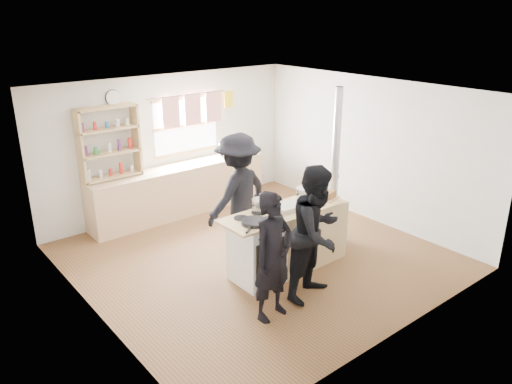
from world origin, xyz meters
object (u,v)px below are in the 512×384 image
skillet_greens (254,222)px  stockpot_counter (305,194)px  stockpot_stove (260,205)px  cooking_island (289,238)px  person_near_right (317,233)px  person_near_left (273,257)px  thermos (222,150)px  flue_heater (333,206)px  bread_board (329,196)px  person_far (238,194)px  roast_tray (288,207)px

skillet_greens → stockpot_counter: 1.15m
stockpot_stove → stockpot_counter: bearing=-4.8°
cooking_island → person_near_right: 0.89m
skillet_greens → person_near_left: person_near_left is taller
thermos → flue_heater: flue_heater is taller
cooking_island → bread_board: size_ratio=6.11×
thermos → bread_board: thermos is taller
stockpot_stove → person_near_right: bearing=-80.7°
person_near_left → stockpot_counter: bearing=25.9°
thermos → person_near_left: (-1.77, -3.54, -0.23)m
skillet_greens → stockpot_stove: size_ratio=2.01×
person_near_left → person_far: bearing=58.7°
person_near_left → bread_board: bearing=14.9°
flue_heater → person_far: size_ratio=1.34×
roast_tray → stockpot_stove: bearing=147.6°
roast_tray → person_near_right: size_ratio=0.23×
roast_tray → stockpot_stove: (-0.33, 0.21, 0.05)m
bread_board → person_near_right: (-0.92, -0.65, -0.09)m
skillet_greens → cooking_island: bearing=8.4°
cooking_island → stockpot_counter: 0.69m
skillet_greens → roast_tray: bearing=7.6°
person_near_left → flue_heater: bearing=17.3°
bread_board → thermos: bearing=87.9°
stockpot_counter → flue_heater: 0.76m
stockpot_stove → flue_heater: (1.44, -0.04, -0.37)m
stockpot_stove → person_near_right: (0.15, -0.94, -0.13)m
bread_board → person_near_left: person_near_left is taller
person_near_left → person_near_right: 0.76m
flue_heater → person_near_left: bearing=-155.7°
cooking_island → stockpot_counter: stockpot_counter is taller
person_near_left → stockpot_stove: bearing=51.1°
stockpot_counter → person_near_left: bearing=-147.0°
roast_tray → flue_heater: 1.17m
person_near_left → person_far: size_ratio=0.87×
cooking_island → person_near_left: 1.29m
cooking_island → flue_heater: 1.09m
thermos → skillet_greens: size_ratio=0.57×
stockpot_counter → person_near_left: person_near_left is taller
stockpot_counter → person_near_left: size_ratio=0.16×
roast_tray → flue_heater: size_ratio=0.16×
stockpot_stove → flue_heater: bearing=-1.6°
stockpot_stove → person_far: size_ratio=0.13×
roast_tray → thermos: bearing=73.1°
skillet_greens → person_near_right: person_near_right is taller
stockpot_counter → skillet_greens: bearing=-168.4°
cooking_island → person_far: (-0.21, 0.92, 0.46)m
skillet_greens → flue_heater: flue_heater is taller
skillet_greens → bread_board: bearing=0.2°
bread_board → roast_tray: bearing=173.6°
person_far → cooking_island: bearing=90.5°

